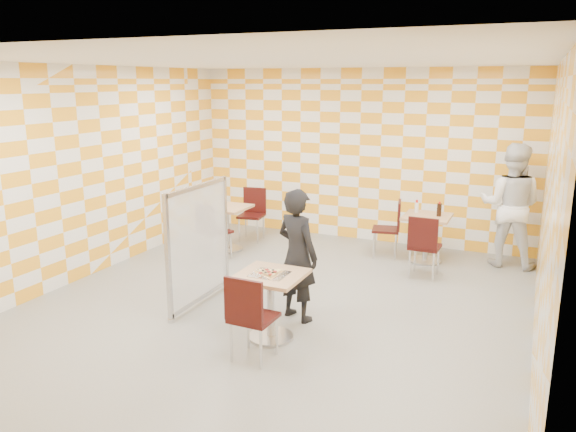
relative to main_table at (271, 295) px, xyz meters
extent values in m
plane|color=gray|center=(-0.34, 0.80, -0.51)|extent=(7.00, 7.00, 0.00)
plane|color=white|center=(-0.34, 0.80, 2.49)|extent=(7.00, 7.00, 0.00)
plane|color=white|center=(-0.34, 4.30, 0.99)|extent=(6.00, 0.00, 6.00)
plane|color=white|center=(-3.34, 0.80, 0.99)|extent=(0.00, 7.00, 7.00)
plane|color=white|center=(2.66, 0.80, 0.99)|extent=(0.00, 7.00, 7.00)
cube|color=tan|center=(0.00, 0.00, 0.22)|extent=(0.70, 0.70, 0.04)
cylinder|color=#A5A5AA|center=(0.00, 0.00, -0.14)|extent=(0.08, 0.08, 0.70)
cylinder|color=#A5A5AA|center=(0.00, 0.00, -0.49)|extent=(0.50, 0.50, 0.03)
cube|color=tan|center=(1.04, 3.43, 0.22)|extent=(0.70, 0.70, 0.04)
cylinder|color=#A5A5AA|center=(1.04, 3.43, -0.14)|extent=(0.08, 0.08, 0.70)
cylinder|color=#A5A5AA|center=(1.04, 3.43, -0.49)|extent=(0.50, 0.50, 0.03)
cube|color=tan|center=(-2.13, 2.71, 0.22)|extent=(0.70, 0.70, 0.04)
cylinder|color=#A5A5AA|center=(-2.13, 2.71, -0.14)|extent=(0.08, 0.08, 0.70)
cylinder|color=#A5A5AA|center=(-2.13, 2.71, -0.49)|extent=(0.50, 0.50, 0.03)
cube|color=black|center=(0.05, -0.50, -0.06)|extent=(0.43, 0.43, 0.04)
cube|color=black|center=(0.04, -0.70, 0.19)|extent=(0.42, 0.05, 0.45)
cylinder|color=silver|center=(0.23, -0.33, -0.29)|extent=(0.03, 0.03, 0.43)
cylinder|color=silver|center=(-0.11, -0.32, -0.29)|extent=(0.03, 0.03, 0.43)
cylinder|color=silver|center=(0.22, -0.67, -0.29)|extent=(0.03, 0.03, 0.43)
cylinder|color=silver|center=(-0.12, -0.66, -0.29)|extent=(0.03, 0.03, 0.43)
cube|color=black|center=(1.16, 2.72, -0.06)|extent=(0.43, 0.43, 0.04)
cube|color=black|center=(1.15, 2.52, 0.19)|extent=(0.42, 0.05, 0.45)
cylinder|color=silver|center=(1.33, 2.89, -0.29)|extent=(0.03, 0.03, 0.43)
cylinder|color=silver|center=(0.99, 2.90, -0.29)|extent=(0.03, 0.03, 0.43)
cylinder|color=silver|center=(1.32, 2.55, -0.29)|extent=(0.03, 0.03, 0.43)
cylinder|color=silver|center=(0.98, 2.56, -0.29)|extent=(0.03, 0.03, 0.43)
cube|color=black|center=(0.40, 3.44, -0.06)|extent=(0.50, 0.50, 0.04)
cube|color=black|center=(0.59, 3.48, 0.19)|extent=(0.12, 0.42, 0.45)
cylinder|color=silver|center=(0.19, 3.57, -0.29)|extent=(0.03, 0.03, 0.43)
cylinder|color=silver|center=(0.26, 3.24, -0.29)|extent=(0.03, 0.03, 0.43)
cylinder|color=silver|center=(0.53, 3.64, -0.29)|extent=(0.03, 0.03, 0.43)
cylinder|color=silver|center=(0.60, 3.31, -0.29)|extent=(0.03, 0.03, 0.43)
cube|color=black|center=(-2.04, 2.20, -0.06)|extent=(0.53, 0.53, 0.04)
cube|color=black|center=(-2.10, 2.01, 0.19)|extent=(0.41, 0.17, 0.45)
cylinder|color=silver|center=(-1.83, 2.31, -0.29)|extent=(0.03, 0.03, 0.43)
cylinder|color=silver|center=(-2.15, 2.41, -0.29)|extent=(0.03, 0.03, 0.43)
cylinder|color=silver|center=(-1.93, 1.99, -0.29)|extent=(0.03, 0.03, 0.43)
cylinder|color=silver|center=(-2.25, 2.09, -0.29)|extent=(0.03, 0.03, 0.43)
cube|color=black|center=(-2.02, 3.39, -0.06)|extent=(0.48, 0.48, 0.04)
cube|color=black|center=(-2.05, 3.58, 0.19)|extent=(0.42, 0.10, 0.45)
cylinder|color=silver|center=(-2.16, 3.19, -0.29)|extent=(0.03, 0.03, 0.43)
cylinder|color=silver|center=(-1.83, 3.24, -0.29)|extent=(0.03, 0.03, 0.43)
cylinder|color=silver|center=(-2.21, 3.53, -0.29)|extent=(0.03, 0.03, 0.43)
cylinder|color=silver|center=(-1.87, 3.58, -0.29)|extent=(0.03, 0.03, 0.43)
cube|color=white|center=(-1.25, 0.54, 0.29)|extent=(0.02, 1.30, 1.40)
cube|color=#B2B2B7|center=(-1.25, 0.54, 1.01)|extent=(0.05, 1.30, 0.05)
cube|color=#B2B2B7|center=(-1.25, 0.54, -0.43)|extent=(0.05, 1.30, 0.05)
cube|color=#B2B2B7|center=(-1.25, -0.11, 0.29)|extent=(0.05, 0.05, 1.50)
cylinder|color=#B2B2B7|center=(-1.25, -0.11, -0.48)|extent=(0.08, 0.08, 0.05)
cube|color=#B2B2B7|center=(-1.25, 1.19, 0.29)|extent=(0.05, 0.05, 1.50)
cylinder|color=#B2B2B7|center=(-1.25, 1.19, -0.48)|extent=(0.08, 0.08, 0.05)
imported|color=black|center=(0.05, 0.62, 0.28)|extent=(0.67, 0.56, 1.58)
imported|color=white|center=(2.21, 3.78, 0.43)|extent=(0.97, 0.78, 1.89)
cube|color=silver|center=(0.00, -0.02, 0.24)|extent=(0.38, 0.34, 0.01)
cone|color=tan|center=(0.00, -0.02, 0.26)|extent=(0.40, 0.40, 0.02)
cone|color=#F2D88C|center=(0.00, 0.00, 0.27)|extent=(0.33, 0.33, 0.01)
cylinder|color=maroon|center=(-0.06, -0.12, 0.28)|extent=(0.04, 0.04, 0.01)
cylinder|color=maroon|center=(0.05, -0.11, 0.28)|extent=(0.04, 0.04, 0.01)
cylinder|color=maroon|center=(0.00, -0.04, 0.28)|extent=(0.04, 0.04, 0.01)
cylinder|color=maroon|center=(-0.05, 0.01, 0.28)|extent=(0.04, 0.04, 0.01)
cylinder|color=maroon|center=(0.06, -0.01, 0.28)|extent=(0.04, 0.04, 0.01)
torus|color=black|center=(0.05, -0.05, 0.28)|extent=(0.03, 0.03, 0.01)
torus|color=black|center=(-0.02, -0.08, 0.28)|extent=(0.03, 0.03, 0.01)
torus|color=black|center=(0.02, 0.02, 0.28)|extent=(0.03, 0.03, 0.01)
torus|color=black|center=(-0.07, -0.04, 0.28)|extent=(0.03, 0.03, 0.01)
cylinder|color=white|center=(0.84, 3.57, 0.32)|extent=(0.06, 0.06, 0.16)
cylinder|color=red|center=(0.84, 3.57, 0.42)|extent=(0.04, 0.04, 0.04)
cylinder|color=black|center=(1.21, 3.45, 0.34)|extent=(0.07, 0.07, 0.20)
cylinder|color=red|center=(1.21, 3.45, 0.46)|extent=(0.03, 0.03, 0.03)
camera|label=1|loc=(2.52, -5.17, 2.27)|focal=35.00mm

